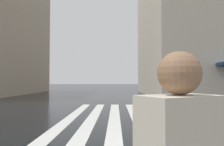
# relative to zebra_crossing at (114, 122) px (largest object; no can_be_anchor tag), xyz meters

# --- Properties ---
(zebra_crossing) EXTENTS (13.00, 4.50, 0.01)m
(zebra_crossing) POSITION_rel_zebra_crossing_xyz_m (0.00, 0.00, 0.00)
(zebra_crossing) COLOR silver
(zebra_crossing) RESTS_ON ground_plane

